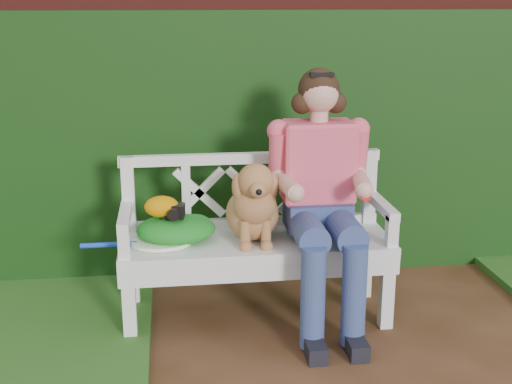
{
  "coord_description": "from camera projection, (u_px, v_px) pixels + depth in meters",
  "views": [
    {
      "loc": [
        -0.96,
        -2.58,
        1.78
      ],
      "look_at": [
        -0.5,
        0.98,
        0.75
      ],
      "focal_mm": 48.0,
      "sensor_mm": 36.0,
      "label": 1
    }
  ],
  "objects": [
    {
      "name": "brick_wall",
      "position": [
        313.0,
        102.0,
        4.57
      ],
      "size": [
        10.0,
        0.3,
        2.2
      ],
      "primitive_type": "cube",
      "color": "#5E1D18",
      "rests_on": "ground"
    },
    {
      "name": "ivy_hedge",
      "position": [
        319.0,
        145.0,
        4.43
      ],
      "size": [
        10.0,
        0.18,
        1.7
      ],
      "primitive_type": "cube",
      "color": "#133810",
      "rests_on": "ground"
    },
    {
      "name": "garden_bench",
      "position": [
        256.0,
        278.0,
        3.87
      ],
      "size": [
        1.64,
        0.78,
        0.48
      ],
      "primitive_type": null,
      "rotation": [
        0.0,
        0.0,
        -0.11
      ],
      "color": "white",
      "rests_on": "ground"
    },
    {
      "name": "seated_woman",
      "position": [
        319.0,
        200.0,
        3.77
      ],
      "size": [
        0.77,
        0.91,
        1.39
      ],
      "primitive_type": null,
      "rotation": [
        0.0,
        0.0,
        -0.25
      ],
      "color": "#E84C73",
      "rests_on": "ground"
    },
    {
      "name": "dog",
      "position": [
        253.0,
        200.0,
        3.71
      ],
      "size": [
        0.34,
        0.44,
        0.47
      ],
      "primitive_type": null,
      "rotation": [
        0.0,
        0.0,
        0.06
      ],
      "color": "#9A5930",
      "rests_on": "garden_bench"
    },
    {
      "name": "tennis_racket",
      "position": [
        156.0,
        243.0,
        3.7
      ],
      "size": [
        0.67,
        0.43,
        0.03
      ],
      "primitive_type": null,
      "rotation": [
        0.0,
        0.0,
        0.3
      ],
      "color": "white",
      "rests_on": "garden_bench"
    },
    {
      "name": "green_bag",
      "position": [
        176.0,
        229.0,
        3.75
      ],
      "size": [
        0.51,
        0.44,
        0.15
      ],
      "primitive_type": null,
      "rotation": [
        0.0,
        0.0,
        -0.29
      ],
      "color": "#1B7D1D",
      "rests_on": "garden_bench"
    },
    {
      "name": "camera_item",
      "position": [
        174.0,
        211.0,
        3.69
      ],
      "size": [
        0.12,
        0.1,
        0.07
      ],
      "primitive_type": "cube",
      "rotation": [
        0.0,
        0.0,
        -0.17
      ],
      "color": "black",
      "rests_on": "green_bag"
    },
    {
      "name": "baseball_glove",
      "position": [
        162.0,
        207.0,
        3.69
      ],
      "size": [
        0.21,
        0.17,
        0.12
      ],
      "primitive_type": "ellipsoid",
      "rotation": [
        0.0,
        0.0,
        -0.2
      ],
      "color": "#CF7F02",
      "rests_on": "green_bag"
    }
  ]
}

